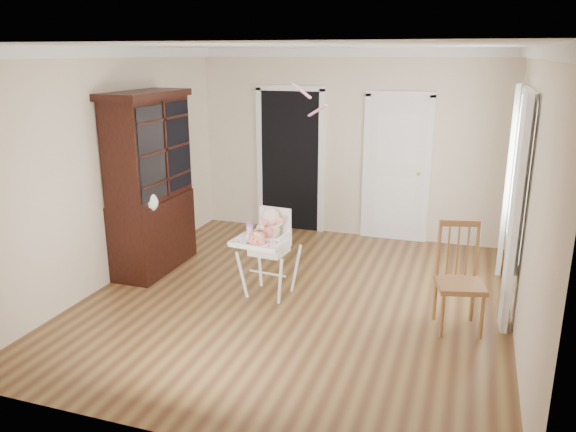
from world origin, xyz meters
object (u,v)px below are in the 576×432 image
(sippy_cup, at_px, (250,230))
(china_cabinet, at_px, (150,183))
(cake, at_px, (257,239))
(dining_chair, at_px, (459,281))
(high_chair, at_px, (269,243))

(sippy_cup, distance_m, china_cabinet, 1.55)
(cake, relative_size, dining_chair, 0.21)
(sippy_cup, relative_size, dining_chair, 0.18)
(high_chair, height_order, sippy_cup, high_chair)
(cake, bearing_deg, dining_chair, 3.13)
(cake, xyz_separation_m, dining_chair, (2.07, 0.11, -0.25))
(china_cabinet, distance_m, dining_chair, 3.77)
(sippy_cup, xyz_separation_m, china_cabinet, (-1.46, 0.39, 0.33))
(sippy_cup, height_order, dining_chair, dining_chair)
(high_chair, bearing_deg, sippy_cup, -152.30)
(sippy_cup, bearing_deg, dining_chair, -1.81)
(cake, distance_m, dining_chair, 2.09)
(high_chair, xyz_separation_m, cake, (-0.04, -0.26, 0.13))
(high_chair, distance_m, cake, 0.29)
(high_chair, height_order, dining_chair, dining_chair)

